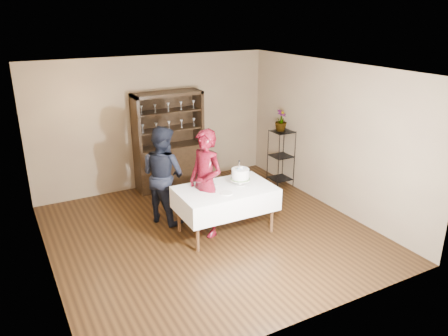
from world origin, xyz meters
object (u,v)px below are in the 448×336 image
Objects in this scene: plant_etagere at (281,156)px; potted_plant at (281,120)px; cake at (240,175)px; cake_table at (225,199)px; man at (163,175)px; woman at (206,183)px; china_hutch at (169,156)px.

plant_etagere is 0.76m from potted_plant.
cake is at bearing -143.97° from plant_etagere.
man is (-0.73, 0.90, 0.25)m from cake_table.
woman is at bearing -153.54° from plant_etagere.
woman is (-2.32, -1.16, 0.24)m from plant_etagere.
plant_etagere is 2.79m from man.
plant_etagere is at bearing 32.08° from cake_table.
potted_plant is at bearing 33.05° from cake_table.
man is 3.94× the size of potted_plant.
plant_etagere reaches higher than cake_table.
china_hutch is 4.48× the size of cake.
cake is 1.03× the size of potted_plant.
woman is at bearing -96.25° from china_hutch.
man is (-2.75, -0.37, 0.21)m from plant_etagere.
cake_table is 0.46m from cake.
potted_plant is at bearing -26.15° from china_hutch.
cake reaches higher than cake_table.
plant_etagere is 2.75× the size of potted_plant.
potted_plant reaches higher than cake_table.
china_hutch is 1.25× the size of cake_table.
potted_plant is at bearing -108.29° from man.
plant_etagere is 0.70× the size of man.
potted_plant is at bearing 111.83° from plant_etagere.
cake is at bearing -81.68° from china_hutch.
woman is 1.04× the size of man.
potted_plant is (2.06, -1.01, 0.74)m from china_hutch.
plant_etagere is 0.75× the size of cake_table.
man is 2.82m from potted_plant.
cake_table is at bearing -167.70° from man.
china_hutch is 2.33m from plant_etagere.
cake reaches higher than plant_etagere.
china_hutch reaches higher than cake.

